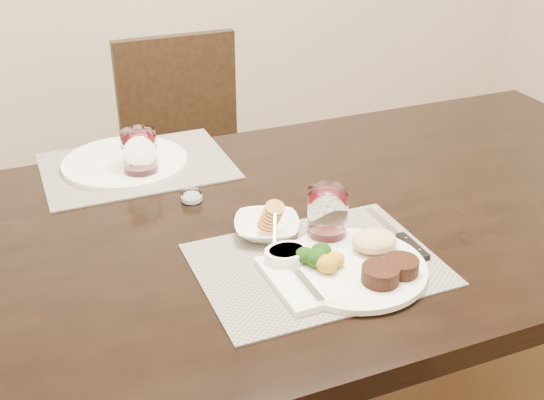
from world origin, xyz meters
name	(u,v)px	position (x,y,z in m)	size (l,w,h in m)	color
dining_table	(302,247)	(0.00, 0.00, 0.67)	(2.00, 1.00, 0.75)	black
chair_far	(189,156)	(0.00, 0.93, 0.50)	(0.42, 0.42, 0.90)	black
placemat_near	(317,264)	(-0.06, -0.19, 0.75)	(0.46, 0.34, 0.00)	gray
placemat_far	(137,166)	(-0.28, 0.39, 0.75)	(0.46, 0.34, 0.00)	gray
dinner_plate	(360,263)	(0.01, -0.24, 0.77)	(0.28, 0.28, 0.05)	white
napkin_fork	(300,279)	(-0.12, -0.24, 0.76)	(0.11, 0.19, 0.02)	white
steak_knife	(405,240)	(0.14, -0.19, 0.76)	(0.02, 0.23, 0.01)	white
cracker_bowl	(267,227)	(-0.11, -0.05, 0.77)	(0.17, 0.17, 0.06)	white
sauce_ramekin	(286,256)	(-0.11, -0.17, 0.77)	(0.09, 0.13, 0.07)	white
wine_glass_near	(327,217)	(0.00, -0.11, 0.80)	(0.08, 0.08, 0.11)	white
far_plate	(125,162)	(-0.31, 0.40, 0.76)	(0.31, 0.31, 0.01)	white
wine_glass_far	(140,156)	(-0.28, 0.33, 0.81)	(0.08, 0.08, 0.12)	white
salt_cellar	(192,197)	(-0.21, 0.16, 0.76)	(0.05, 0.05, 0.02)	white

